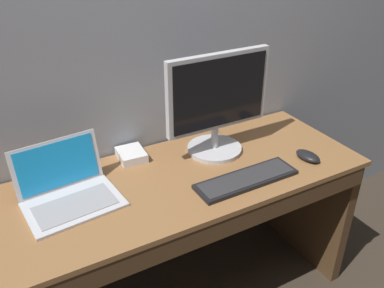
# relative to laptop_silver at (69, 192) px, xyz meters

# --- Properties ---
(desk) EXTENTS (1.73, 0.61, 0.75)m
(desk) POSITION_rel_laptop_silver_xyz_m (0.38, -0.07, -0.28)
(desk) COLOR olive
(desk) RESTS_ON ground
(laptop_silver) EXTENTS (0.37, 0.31, 0.21)m
(laptop_silver) POSITION_rel_laptop_silver_xyz_m (0.00, 0.00, 0.00)
(laptop_silver) COLOR silver
(laptop_silver) RESTS_ON desk
(external_monitor) EXTENTS (0.48, 0.25, 0.47)m
(external_monitor) POSITION_rel_laptop_silver_xyz_m (0.68, 0.04, 0.20)
(external_monitor) COLOR #B7B7BC
(external_monitor) RESTS_ON desk
(wired_keyboard) EXTENTS (0.44, 0.14, 0.02)m
(wired_keyboard) POSITION_rel_laptop_silver_xyz_m (0.67, -0.22, -0.03)
(wired_keyboard) COLOR black
(wired_keyboard) RESTS_ON desk
(computer_mouse) EXTENTS (0.09, 0.13, 0.04)m
(computer_mouse) POSITION_rel_laptop_silver_xyz_m (1.00, -0.21, -0.02)
(computer_mouse) COLOR black
(computer_mouse) RESTS_ON desk
(external_drive_box) EXTENTS (0.12, 0.14, 0.04)m
(external_drive_box) POSITION_rel_laptop_silver_xyz_m (0.32, 0.17, -0.02)
(external_drive_box) COLOR silver
(external_drive_box) RESTS_ON desk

